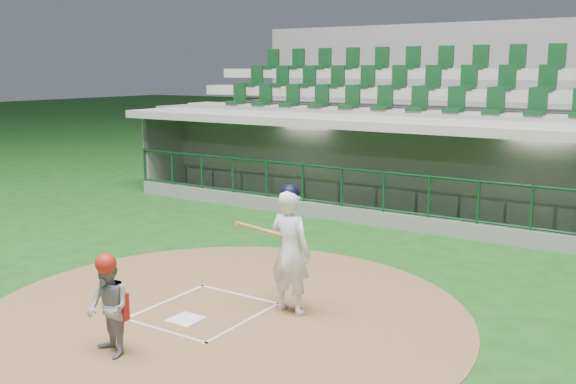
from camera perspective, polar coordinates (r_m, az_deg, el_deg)
ground at (r=9.92m, az=-6.33°, el=-10.03°), size 120.00×120.00×0.00m
dirt_circle at (r=9.60m, az=-5.69°, el=-10.72°), size 7.20×7.20×0.01m
home_plate at (r=9.42m, az=-9.08°, el=-11.12°), size 0.43×0.43×0.02m
batter_box_chalk at (r=9.70m, az=-7.47°, el=-10.45°), size 1.55×1.80×0.01m
dugout_structure at (r=16.22m, az=11.84°, el=1.53°), size 16.40×3.70×3.00m
seating_deck at (r=19.11m, az=14.76°, el=4.18°), size 17.00×6.72×5.15m
batter at (r=9.31m, az=0.17°, el=-5.11°), size 0.89×0.88×1.92m
catcher at (r=8.32m, az=-15.67°, el=-9.71°), size 0.72×0.64×1.32m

